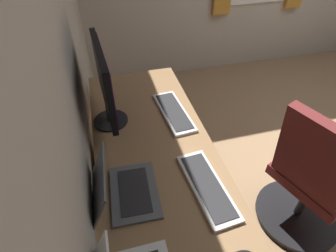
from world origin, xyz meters
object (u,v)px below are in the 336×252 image
monitor_primary (105,83)px  keyboard_main (174,112)px  drawer_pedestal (152,191)px  keyboard_spare (207,186)px  laptop_leftmost (121,189)px  office_chair (311,182)px

monitor_primary → keyboard_main: monitor_primary is taller
drawer_pedestal → keyboard_main: (0.25, -0.21, 0.39)m
keyboard_spare → laptop_leftmost: bearing=81.0°
keyboard_spare → office_chair: size_ratio=0.44×
laptop_leftmost → office_chair: 1.14m
laptop_leftmost → keyboard_spare: 0.39m
monitor_primary → keyboard_main: bearing=-93.5°
laptop_leftmost → keyboard_main: (0.51, -0.39, -0.04)m
laptop_leftmost → keyboard_spare: bearing=-99.0°
keyboard_main → monitor_primary: bearing=86.5°
monitor_primary → drawer_pedestal: bearing=-148.1°
drawer_pedestal → laptop_leftmost: bearing=144.5°
laptop_leftmost → keyboard_main: laptop_leftmost is taller
monitor_primary → laptop_leftmost: 0.58m
laptop_leftmost → keyboard_spare: laptop_leftmost is taller
drawer_pedestal → monitor_primary: size_ratio=1.34×
laptop_leftmost → keyboard_main: bearing=-37.3°
keyboard_main → office_chair: 0.92m
monitor_primary → laptop_leftmost: monitor_primary is taller
keyboard_spare → office_chair: 0.76m
keyboard_main → office_chair: bearing=-126.1°
keyboard_main → drawer_pedestal: bearing=141.0°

